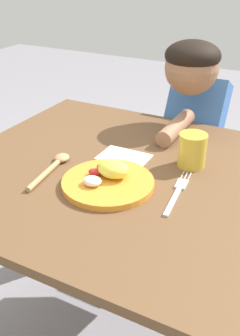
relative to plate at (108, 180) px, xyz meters
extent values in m
cube|color=brown|center=(0.11, 0.09, -0.03)|extent=(1.20, 0.87, 0.03)
cube|color=brown|center=(-0.41, 0.44, -0.39)|extent=(0.08, 0.08, 0.70)
cylinder|color=orange|center=(0.00, 0.00, -0.01)|extent=(0.24, 0.24, 0.02)
ellipsoid|color=#EFE049|center=(0.00, 0.02, 0.02)|extent=(0.09, 0.07, 0.05)
ellipsoid|color=red|center=(-0.04, 0.03, 0.01)|extent=(0.03, 0.03, 0.02)
ellipsoid|color=red|center=(-0.04, 0.00, 0.01)|extent=(0.04, 0.03, 0.02)
ellipsoid|color=white|center=(-0.02, -0.04, 0.01)|extent=(0.05, 0.04, 0.02)
cube|color=silver|center=(0.18, 0.00, -0.01)|extent=(0.03, 0.13, 0.01)
cube|color=silver|center=(0.17, 0.09, -0.01)|extent=(0.03, 0.05, 0.01)
cylinder|color=silver|center=(0.18, 0.14, -0.01)|extent=(0.01, 0.04, 0.00)
cylinder|color=silver|center=(0.17, 0.13, -0.01)|extent=(0.01, 0.04, 0.00)
cylinder|color=silver|center=(0.16, 0.13, -0.01)|extent=(0.01, 0.04, 0.00)
cylinder|color=tan|center=(-0.17, -0.05, -0.01)|extent=(0.04, 0.16, 0.02)
ellipsoid|color=tan|center=(-0.19, 0.06, -0.01)|extent=(0.05, 0.05, 0.02)
cylinder|color=gold|center=(0.16, 0.21, 0.03)|extent=(0.08, 0.08, 0.10)
cube|color=#423B59|center=(0.04, 0.67, -0.48)|extent=(0.21, 0.12, 0.52)
cube|color=#3F72BF|center=(0.04, 0.59, -0.06)|extent=(0.21, 0.26, 0.37)
sphere|color=#9E7051|center=(0.04, 0.51, 0.18)|extent=(0.18, 0.18, 0.18)
ellipsoid|color=black|center=(0.04, 0.51, 0.22)|extent=(0.19, 0.19, 0.10)
cylinder|color=#9E7051|center=(0.04, 0.39, 0.01)|extent=(0.05, 0.23, 0.05)
cube|color=white|center=(-0.03, 0.16, -0.01)|extent=(0.15, 0.10, 0.00)
camera|label=1|loc=(0.44, -0.77, 0.53)|focal=42.03mm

